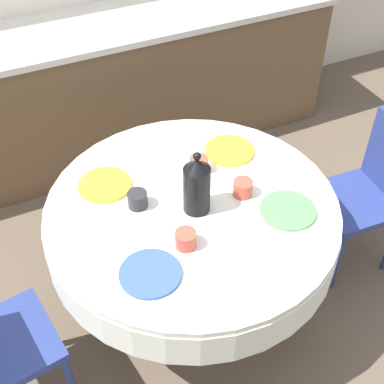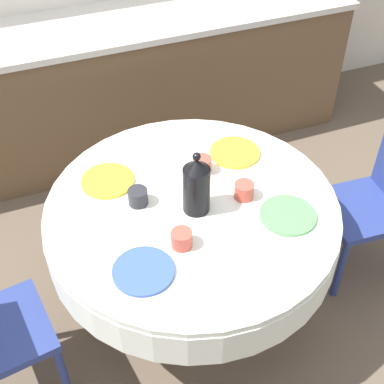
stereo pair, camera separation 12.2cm
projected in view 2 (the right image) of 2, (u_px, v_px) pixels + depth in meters
ground_plane at (192, 303)px, 2.89m from camera, size 12.00×12.00×0.00m
kitchen_counter at (112, 90)px, 3.58m from camera, size 3.24×0.64×0.95m
dining_table at (192, 224)px, 2.47m from camera, size 1.33×1.33×0.74m
chair_left at (376, 198)px, 2.77m from camera, size 0.42×0.42×0.88m
plate_near_left at (143, 271)px, 2.10m from camera, size 0.25×0.25×0.01m
cup_near_left at (182, 239)px, 2.19m from camera, size 0.09×0.09×0.08m
plate_near_right at (288, 215)px, 2.33m from camera, size 0.25×0.25×0.01m
cup_near_right at (244, 190)px, 2.40m from camera, size 0.09×0.09×0.08m
plate_far_left at (108, 181)px, 2.50m from camera, size 0.25×0.25×0.01m
cup_far_left at (138, 197)px, 2.37m from camera, size 0.09×0.09×0.08m
plate_far_right at (235, 152)px, 2.65m from camera, size 0.25×0.25×0.01m
cup_far_right at (202, 165)px, 2.53m from camera, size 0.09×0.09×0.08m
coffee_carafe at (196, 186)px, 2.28m from camera, size 0.12×0.12×0.31m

